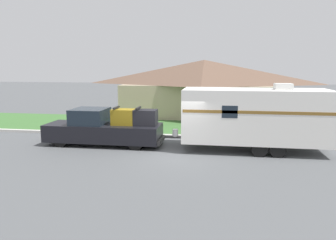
{
  "coord_description": "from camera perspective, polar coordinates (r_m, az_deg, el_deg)",
  "views": [
    {
      "loc": [
        1.87,
        -14.62,
        4.13
      ],
      "look_at": [
        -0.63,
        1.37,
        1.4
      ],
      "focal_mm": 35.0,
      "sensor_mm": 36.0,
      "label": 1
    }
  ],
  "objects": [
    {
      "name": "pickup_truck",
      "position": [
        17.34,
        -10.99,
        -1.44
      ],
      "size": [
        6.09,
        1.93,
        2.02
      ],
      "color": "black",
      "rests_on": "ground_plane"
    },
    {
      "name": "travel_trailer",
      "position": [
        16.26,
        14.91,
        0.75
      ],
      "size": [
        7.82,
        2.49,
        3.27
      ],
      "color": "black",
      "rests_on": "ground_plane"
    },
    {
      "name": "ground_plane",
      "position": [
        15.31,
        1.56,
        -6.08
      ],
      "size": [
        120.0,
        120.0,
        0.0
      ],
      "primitive_type": "plane",
      "color": "#515456"
    },
    {
      "name": "lawn_strip",
      "position": [
        22.48,
        3.98,
        -1.0
      ],
      "size": [
        80.0,
        7.0,
        0.03
      ],
      "color": "#3D6B33",
      "rests_on": "ground_plane"
    },
    {
      "name": "curb_strip",
      "position": [
        18.91,
        3.02,
        -2.84
      ],
      "size": [
        80.0,
        0.3,
        0.14
      ],
      "color": "beige",
      "rests_on": "ground_plane"
    },
    {
      "name": "house_across_street",
      "position": [
        27.05,
        6.25,
        5.75
      ],
      "size": [
        13.75,
        6.49,
        4.54
      ],
      "color": "tan",
      "rests_on": "ground_plane"
    },
    {
      "name": "mailbox",
      "position": [
        19.74,
        5.61,
        0.56
      ],
      "size": [
        0.48,
        0.2,
        1.37
      ],
      "color": "brown",
      "rests_on": "ground_plane"
    }
  ]
}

